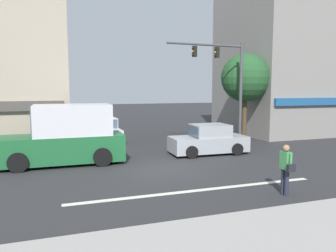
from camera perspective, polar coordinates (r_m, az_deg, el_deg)
The scene contains 9 objects.
ground_plane at distance 14.63m, azimuth -0.27°, elevation -7.20°, with size 120.00×120.00×0.00m, color #2B2B2D.
lane_marking_stripe at distance 11.49m, azimuth 5.45°, elevation -11.07°, with size 9.00×0.24×0.01m, color silver.
building_right_corner at distance 28.72m, azimuth 21.04°, elevation 11.09°, with size 10.28×8.60×11.94m.
street_tree at distance 22.83m, azimuth 13.33°, elevation 8.15°, with size 3.26×3.26×5.84m.
traffic_light_mast at distance 19.85m, azimuth 10.25°, elevation 8.46°, with size 4.89×0.36×6.20m.
sedan_approaching_near at distance 21.82m, azimuth -11.14°, elevation -0.86°, with size 2.01×4.17×1.58m.
sedan_parked_curbside at distance 17.60m, azimuth 7.07°, elevation -2.54°, with size 4.15×1.97×1.58m.
box_truck_crossing_leftbound at distance 15.75m, azimuth -17.40°, elevation -1.87°, with size 5.62×2.28×2.75m.
pedestrian_foreground_with_bag at distance 11.37m, azimuth 19.84°, elevation -6.67°, with size 0.29×0.67×1.67m.
Camera 1 is at (-4.56, -13.46, 3.47)m, focal length 35.00 mm.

